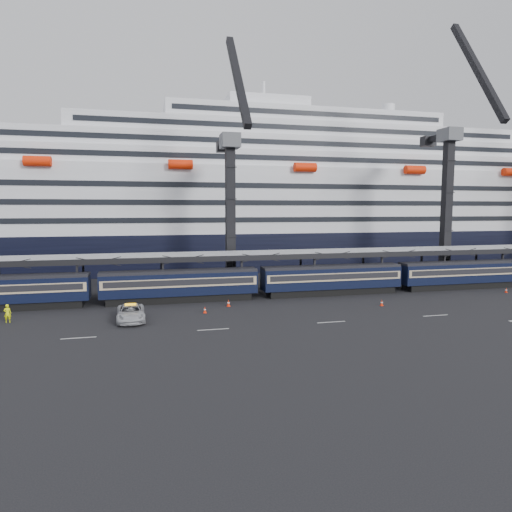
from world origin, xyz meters
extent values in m
plane|color=black|center=(0.00, 0.00, 0.00)|extent=(260.00, 260.00, 0.00)
cube|color=beige|center=(-38.00, -4.00, 0.01)|extent=(3.00, 0.15, 0.02)
cube|color=beige|center=(-26.00, -4.00, 0.01)|extent=(3.00, 0.15, 0.02)
cube|color=beige|center=(-14.00, -4.00, 0.01)|extent=(3.00, 0.15, 0.02)
cube|color=beige|center=(-2.00, -4.00, 0.01)|extent=(3.00, 0.15, 0.02)
cube|color=black|center=(-48.00, 10.00, 0.45)|extent=(17.48, 2.40, 0.90)
cube|color=black|center=(-48.00, 10.00, 2.25)|extent=(19.00, 2.80, 2.70)
cube|color=#C2AD89|center=(-48.00, 10.00, 2.55)|extent=(18.62, 2.92, 1.05)
cube|color=black|center=(-48.00, 10.00, 2.60)|extent=(17.86, 2.98, 0.70)
cube|color=black|center=(-48.00, 10.00, 3.75)|extent=(19.00, 2.50, 0.35)
cube|color=black|center=(-28.00, 10.00, 0.45)|extent=(17.48, 2.40, 0.90)
cube|color=black|center=(-28.00, 10.00, 2.25)|extent=(19.00, 2.80, 2.70)
cube|color=#C2AD89|center=(-28.00, 10.00, 2.55)|extent=(18.62, 2.92, 1.05)
cube|color=black|center=(-28.00, 10.00, 2.60)|extent=(17.86, 2.98, 0.70)
cube|color=black|center=(-28.00, 10.00, 3.75)|extent=(19.00, 2.50, 0.35)
cube|color=black|center=(-8.00, 10.00, 0.45)|extent=(17.48, 2.40, 0.90)
cube|color=black|center=(-8.00, 10.00, 2.25)|extent=(19.00, 2.80, 2.70)
cube|color=#C2AD89|center=(-8.00, 10.00, 2.55)|extent=(18.62, 2.92, 1.05)
cube|color=black|center=(-8.00, 10.00, 2.60)|extent=(17.86, 2.98, 0.70)
cube|color=black|center=(-8.00, 10.00, 3.75)|extent=(19.00, 2.50, 0.35)
cube|color=black|center=(12.00, 10.00, 0.45)|extent=(17.48, 2.40, 0.90)
cube|color=black|center=(12.00, 10.00, 2.25)|extent=(19.00, 2.80, 2.70)
cube|color=#C2AD89|center=(12.00, 10.00, 2.55)|extent=(18.62, 2.92, 1.05)
cube|color=black|center=(12.00, 10.00, 2.60)|extent=(17.86, 2.98, 0.70)
cube|color=black|center=(12.00, 10.00, 3.75)|extent=(19.00, 2.50, 0.35)
cube|color=#999BA1|center=(0.00, 14.00, 5.40)|extent=(130.00, 6.00, 0.25)
cube|color=black|center=(0.00, 11.00, 5.10)|extent=(130.00, 0.25, 0.70)
cube|color=black|center=(0.00, 17.00, 5.10)|extent=(130.00, 0.25, 0.70)
cube|color=black|center=(-40.00, 11.20, 2.70)|extent=(0.25, 0.25, 5.40)
cube|color=black|center=(-40.00, 16.80, 2.70)|extent=(0.25, 0.25, 5.40)
cube|color=black|center=(-30.00, 11.20, 2.70)|extent=(0.25, 0.25, 5.40)
cube|color=black|center=(-30.00, 16.80, 2.70)|extent=(0.25, 0.25, 5.40)
cube|color=black|center=(-20.00, 11.20, 2.70)|extent=(0.25, 0.25, 5.40)
cube|color=black|center=(-20.00, 16.80, 2.70)|extent=(0.25, 0.25, 5.40)
cube|color=black|center=(-10.00, 11.20, 2.70)|extent=(0.25, 0.25, 5.40)
cube|color=black|center=(-10.00, 16.80, 2.70)|extent=(0.25, 0.25, 5.40)
cube|color=black|center=(0.00, 11.20, 2.70)|extent=(0.25, 0.25, 5.40)
cube|color=black|center=(0.00, 16.80, 2.70)|extent=(0.25, 0.25, 5.40)
cube|color=black|center=(10.00, 11.20, 2.70)|extent=(0.25, 0.25, 5.40)
cube|color=black|center=(10.00, 16.80, 2.70)|extent=(0.25, 0.25, 5.40)
cube|color=black|center=(20.00, 11.20, 2.70)|extent=(0.25, 0.25, 5.40)
cube|color=black|center=(20.00, 16.80, 2.70)|extent=(0.25, 0.25, 5.40)
cube|color=black|center=(0.00, 46.00, 3.50)|extent=(200.00, 28.00, 7.00)
cube|color=silver|center=(0.00, 46.00, 13.00)|extent=(190.00, 26.88, 12.00)
cube|color=silver|center=(0.00, 46.00, 20.50)|extent=(160.00, 24.64, 3.00)
cube|color=black|center=(0.00, 33.63, 20.50)|extent=(153.60, 0.12, 0.90)
cube|color=silver|center=(0.00, 46.00, 23.50)|extent=(124.00, 21.84, 3.00)
cube|color=black|center=(0.00, 35.03, 23.50)|extent=(119.04, 0.12, 0.90)
cube|color=silver|center=(0.00, 46.00, 26.50)|extent=(90.00, 19.04, 3.00)
cube|color=black|center=(0.00, 36.43, 26.50)|extent=(86.40, 0.12, 0.90)
cube|color=silver|center=(0.00, 46.00, 29.50)|extent=(56.00, 16.24, 3.00)
cube|color=black|center=(0.00, 37.83, 29.50)|extent=(53.76, 0.12, 0.90)
cube|color=silver|center=(-8.00, 46.00, 32.00)|extent=(16.00, 12.00, 2.50)
cylinder|color=silver|center=(20.00, 46.00, 32.50)|extent=(2.80, 2.80, 3.00)
cylinder|color=#FF2A08|center=(-48.00, 31.96, 18.80)|extent=(4.00, 1.60, 1.60)
cylinder|color=#FF2A08|center=(-26.00, 31.96, 18.80)|extent=(4.00, 1.60, 1.60)
cylinder|color=#FF2A08|center=(-4.00, 31.96, 18.80)|extent=(4.00, 1.60, 1.60)
cylinder|color=#FF2A08|center=(18.00, 31.96, 18.80)|extent=(4.00, 1.60, 1.60)
cylinder|color=#FF2A08|center=(40.00, 31.96, 18.80)|extent=(4.00, 1.60, 1.60)
cube|color=#4E5156|center=(-20.00, 19.00, 1.00)|extent=(4.50, 4.50, 2.00)
cube|color=black|center=(-20.00, 19.00, 11.00)|extent=(1.30, 1.30, 18.00)
cube|color=#4E5156|center=(-20.00, 19.00, 21.00)|extent=(2.60, 3.20, 2.00)
cube|color=black|center=(-20.00, 13.21, 27.89)|extent=(0.90, 12.26, 14.37)
cube|color=black|center=(-20.00, 21.52, 21.00)|extent=(0.90, 5.04, 0.90)
cube|color=black|center=(-20.00, 24.04, 20.80)|extent=(2.20, 1.60, 1.60)
cube|color=#4E5156|center=(15.00, 18.00, 1.00)|extent=(4.50, 4.50, 2.00)
cube|color=black|center=(15.00, 18.00, 12.00)|extent=(1.30, 1.30, 20.00)
cube|color=#4E5156|center=(15.00, 18.00, 23.00)|extent=(2.60, 3.20, 2.00)
cube|color=black|center=(15.00, 12.26, 31.19)|extent=(0.90, 12.21, 16.90)
cube|color=black|center=(15.00, 20.80, 23.00)|extent=(0.90, 5.60, 0.90)
cube|color=black|center=(15.00, 23.60, 22.80)|extent=(2.20, 1.60, 1.60)
imported|color=#AFB1B7|center=(-33.66, 1.32, 0.83)|extent=(2.93, 6.03, 1.65)
imported|color=#EFFF0D|center=(-45.67, 3.56, 0.94)|extent=(0.72, 0.50, 1.88)
cube|color=#FF2A08|center=(-34.79, 4.51, 0.02)|extent=(0.35, 0.35, 0.04)
cone|color=#FF2A08|center=(-34.79, 4.51, 0.37)|extent=(0.30, 0.30, 0.66)
cylinder|color=white|center=(-34.79, 4.51, 0.37)|extent=(0.25, 0.25, 0.11)
cube|color=#FF2A08|center=(-22.73, 5.89, 0.02)|extent=(0.41, 0.41, 0.04)
cone|color=#FF2A08|center=(-22.73, 5.89, 0.43)|extent=(0.34, 0.34, 0.77)
cylinder|color=white|center=(-22.73, 5.89, 0.43)|extent=(0.29, 0.29, 0.13)
cube|color=#FF2A08|center=(-25.87, 3.12, 0.02)|extent=(0.36, 0.36, 0.04)
cone|color=#FF2A08|center=(-25.87, 3.12, 0.38)|extent=(0.31, 0.31, 0.69)
cylinder|color=white|center=(-25.87, 3.12, 0.38)|extent=(0.26, 0.26, 0.11)
cube|color=#FF2A08|center=(-5.09, 1.91, 0.02)|extent=(0.37, 0.37, 0.04)
cone|color=#FF2A08|center=(-5.09, 1.91, 0.39)|extent=(0.31, 0.31, 0.70)
cylinder|color=white|center=(-5.09, 1.91, 0.39)|extent=(0.26, 0.26, 0.12)
cube|color=#FF2A08|center=(15.78, 5.62, 0.02)|extent=(0.34, 0.34, 0.04)
cone|color=#FF2A08|center=(15.78, 5.62, 0.36)|extent=(0.29, 0.29, 0.65)
cylinder|color=white|center=(15.78, 5.62, 0.36)|extent=(0.24, 0.24, 0.11)
camera|label=1|loc=(-32.10, -45.96, 11.34)|focal=32.00mm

